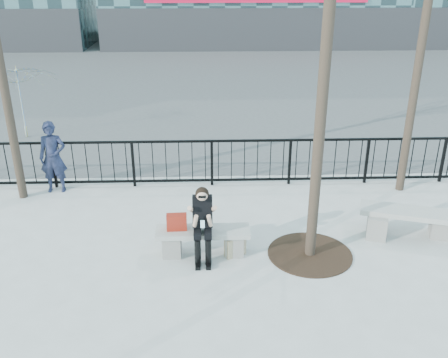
{
  "coord_description": "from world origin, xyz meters",
  "views": [
    {
      "loc": [
        0.09,
        -7.66,
        4.79
      ],
      "look_at": [
        0.4,
        0.8,
        1.1
      ],
      "focal_mm": 40.0,
      "sensor_mm": 36.0,
      "label": 1
    }
  ],
  "objects_px": {
    "bench_main": "(203,239)",
    "bench_second": "(410,220)",
    "standing_man": "(53,157)",
    "seated_woman": "(203,225)"
  },
  "relations": [
    {
      "from": "bench_main",
      "to": "bench_second",
      "type": "bearing_deg",
      "value": 7.09
    },
    {
      "from": "seated_woman",
      "to": "bench_main",
      "type": "bearing_deg",
      "value": 90.0
    },
    {
      "from": "standing_man",
      "to": "seated_woman",
      "type": "bearing_deg",
      "value": -44.84
    },
    {
      "from": "standing_man",
      "to": "bench_main",
      "type": "bearing_deg",
      "value": -43.26
    },
    {
      "from": "bench_main",
      "to": "standing_man",
      "type": "distance_m",
      "value": 4.38
    },
    {
      "from": "bench_second",
      "to": "standing_man",
      "type": "bearing_deg",
      "value": 179.83
    },
    {
      "from": "bench_second",
      "to": "seated_woman",
      "type": "relative_size",
      "value": 1.37
    },
    {
      "from": "bench_main",
      "to": "seated_woman",
      "type": "xyz_separation_m",
      "value": [
        0.0,
        -0.16,
        0.37
      ]
    },
    {
      "from": "bench_main",
      "to": "standing_man",
      "type": "relative_size",
      "value": 1.01
    },
    {
      "from": "bench_second",
      "to": "seated_woman",
      "type": "distance_m",
      "value": 3.95
    }
  ]
}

